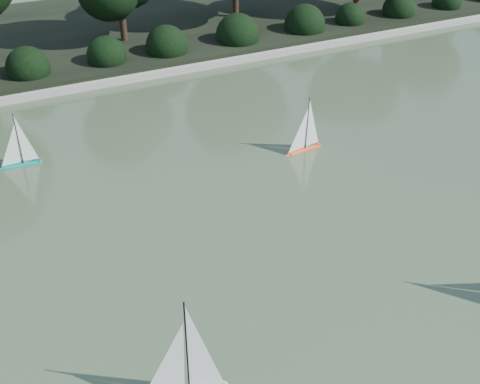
# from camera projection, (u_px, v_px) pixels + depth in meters

# --- Properties ---
(ground) EXTENTS (80.00, 80.00, 0.00)m
(ground) POSITION_uv_depth(u_px,v_px,m) (290.00, 291.00, 8.96)
(ground) COLOR #334227
(ground) RESTS_ON ground
(pond_coping) EXTENTS (40.00, 0.35, 0.18)m
(pond_coping) POSITION_uv_depth(u_px,v_px,m) (116.00, 80.00, 15.71)
(pond_coping) COLOR gray
(pond_coping) RESTS_ON ground
(far_bank) EXTENTS (40.00, 8.00, 0.30)m
(far_bank) POSITION_uv_depth(u_px,v_px,m) (79.00, 34.00, 18.70)
(far_bank) COLOR black
(far_bank) RESTS_ON ground
(shrub_hedge) EXTENTS (29.10, 1.10, 1.10)m
(shrub_hedge) POSITION_uv_depth(u_px,v_px,m) (105.00, 56.00, 16.20)
(shrub_hedge) COLOR black
(shrub_hedge) RESTS_ON ground
(sailboat_white_a) EXTENTS (1.21, 0.48, 1.65)m
(sailboat_white_a) POSITION_uv_depth(u_px,v_px,m) (177.00, 383.00, 7.21)
(sailboat_white_a) COLOR silver
(sailboat_white_a) RESTS_ON ground
(sailboat_orange) EXTENTS (0.94, 0.24, 1.28)m
(sailboat_orange) POSITION_uv_depth(u_px,v_px,m) (302.00, 143.00, 12.53)
(sailboat_orange) COLOR orange
(sailboat_orange) RESTS_ON ground
(sailboat_teal) EXTENTS (0.87, 0.20, 1.19)m
(sailboat_teal) POSITION_uv_depth(u_px,v_px,m) (17.00, 158.00, 12.02)
(sailboat_teal) COLOR #079881
(sailboat_teal) RESTS_ON ground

